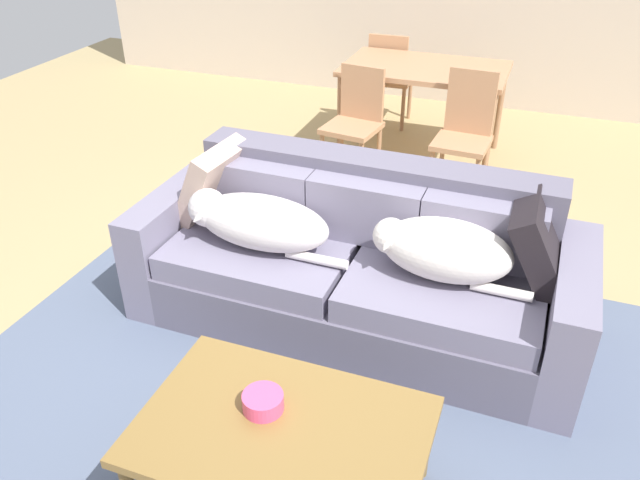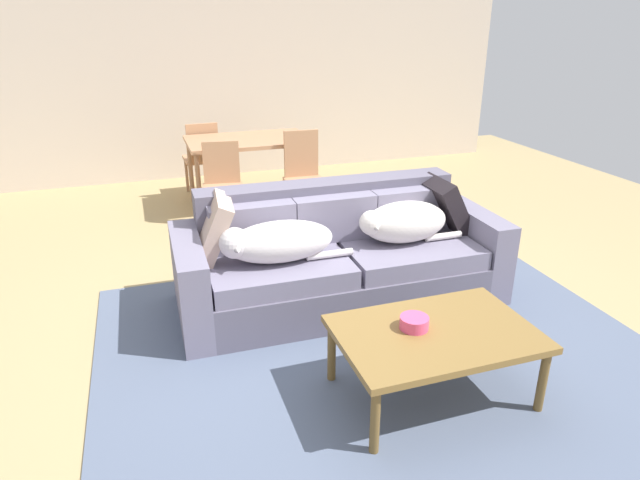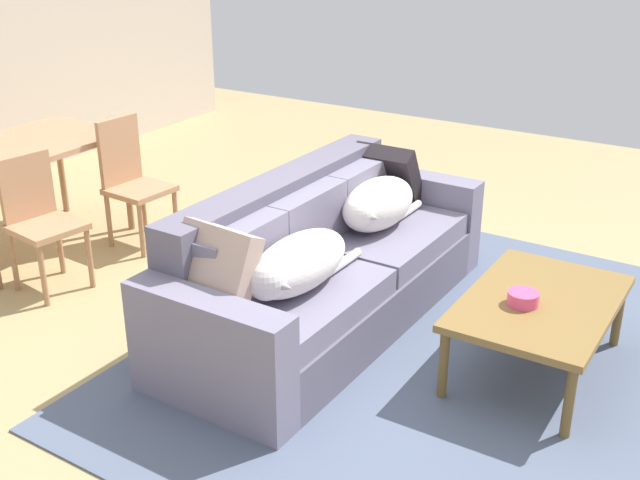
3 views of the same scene
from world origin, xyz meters
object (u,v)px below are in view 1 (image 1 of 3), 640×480
Objects in this scene: couch at (358,266)px; dining_chair_near_right at (465,129)px; dog_on_right_cushion at (442,249)px; dining_table at (425,75)px; dog_on_left_cushion at (256,221)px; dining_chair_far_left at (389,75)px; coffee_table at (282,435)px; dining_chair_near_left at (356,118)px; throw_pillow_by_right_arm at (540,243)px; bowl_on_coffee_table at (263,402)px; throw_pillow_by_left_arm at (212,182)px.

dining_chair_near_right reaches higher than couch.
dog_on_right_cushion is 0.61× the size of dining_table.
dog_on_left_cushion is 1.04× the size of dining_chair_far_left.
coffee_table is 3.12m from dining_chair_near_left.
dining_chair_near_left is at bearing 130.62° from throw_pillow_by_right_arm.
dining_chair_far_left is at bearing 100.34° from dining_chair_near_left.
throw_pillow_by_right_arm is 2.63× the size of bowl_on_coffee_table.
dog_on_right_cushion is 3.25m from dining_chair_far_left.
dining_chair_near_right is (0.18, 3.07, 0.12)m from coffee_table.
bowl_on_coffee_table is at bearing -55.05° from throw_pillow_by_left_arm.
dining_chair_far_left is at bearing 110.18° from dog_on_right_cushion.
throw_pillow_by_left_arm is 2.78× the size of bowl_on_coffee_table.
dog_on_right_cushion is (0.46, -0.12, 0.28)m from couch.
coffee_table is at bearing -69.37° from dining_chair_near_left.
bowl_on_coffee_table is 3.02m from dining_chair_near_right.
throw_pillow_by_right_arm is at bearing 115.29° from dining_chair_far_left.
couch is at bearing -95.27° from dining_chair_near_right.
dining_chair_far_left is (-0.71, 4.23, 0.10)m from coffee_table.
bowl_on_coffee_table is at bearing -71.03° from dining_chair_near_left.
dining_chair_near_left is at bearing 78.81° from throw_pillow_by_left_arm.
couch is at bearing 99.44° from dining_chair_far_left.
throw_pillow_by_left_arm reaches higher than dog_on_left_cushion.
throw_pillow_by_left_arm is at bearing 176.50° from couch.
dog_on_right_cushion is at bearing -13.63° from couch.
couch is 2.59× the size of dining_chair_near_right.
couch is 1.28m from coffee_table.
coffee_table is 0.82× the size of dining_table.
couch is 2.99× the size of dog_on_right_cushion.
dog_on_right_cushion is at bearing -75.85° from dining_table.
throw_pillow_by_right_arm is at bearing -0.89° from throw_pillow_by_left_arm.
throw_pillow_by_right_arm is 1.57m from bowl_on_coffee_table.
dining_chair_far_left reaches higher than dog_on_right_cushion.
throw_pillow_by_right_arm is at bearing -65.22° from dining_table.
couch is 3.02m from dining_chair_far_left.
dining_chair_near_left is at bearing -123.50° from dining_table.
dining_chair_far_left is at bearing 127.64° from dining_table.
coffee_table is at bearing -84.76° from couch.
dining_chair_near_right is at bearing 68.58° from dog_on_left_cushion.
throw_pillow_by_right_arm is (1.81, -0.03, -0.01)m from throw_pillow_by_left_arm.
dining_chair_far_left reaches higher than dining_chair_near_left.
dog_on_right_cushion is 1.92m from dining_chair_near_right.
bowl_on_coffee_table is 4.21m from dining_chair_far_left.
couch is at bearing -177.40° from throw_pillow_by_right_arm.
dining_chair_far_left is (-0.45, 0.58, -0.21)m from dining_table.
dog_on_left_cushion is 2.11m from dining_chair_near_right.
dining_chair_far_left is (-1.52, 2.91, -0.16)m from throw_pillow_by_right_arm.
throw_pillow_by_right_arm is 0.32× the size of dining_table.
dog_on_left_cushion is 0.45m from throw_pillow_by_left_arm.
dog_on_right_cushion is at bearing -53.07° from dining_chair_near_left.
dog_on_left_cushion is 1.29m from coffee_table.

